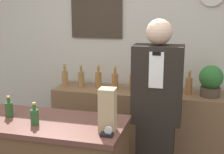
% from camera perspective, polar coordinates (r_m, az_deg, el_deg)
% --- Properties ---
extents(back_wall, '(5.20, 0.09, 2.70)m').
position_cam_1_polar(back_wall, '(3.73, 3.70, 5.54)').
color(back_wall, beige).
rests_on(back_wall, ground_plane).
extents(back_shelf, '(2.09, 0.47, 0.90)m').
position_cam_1_polar(back_shelf, '(3.64, 6.01, -9.44)').
color(back_shelf, brown).
rests_on(back_shelf, ground_plane).
extents(shopkeeper, '(0.43, 0.27, 1.72)m').
position_cam_1_polar(shopkeeper, '(2.87, 8.13, -6.95)').
color(shopkeeper, black).
rests_on(shopkeeper, ground_plane).
extents(potted_plant, '(0.25, 0.25, 0.33)m').
position_cam_1_polar(potted_plant, '(3.39, 17.64, -0.60)').
color(potted_plant, '#4C3D2D').
rests_on(potted_plant, back_shelf).
extents(paper_bag, '(0.12, 0.12, 0.32)m').
position_cam_1_polar(paper_bag, '(2.26, -0.82, -6.04)').
color(paper_bag, tan).
rests_on(paper_bag, display_counter).
extents(tape_dispenser, '(0.09, 0.06, 0.07)m').
position_cam_1_polar(tape_dispenser, '(2.22, -0.86, -10.22)').
color(tape_dispenser, black).
rests_on(tape_dispenser, display_counter).
extents(counter_bottle_1, '(0.06, 0.06, 0.18)m').
position_cam_1_polar(counter_bottle_1, '(2.71, -18.30, -5.58)').
color(counter_bottle_1, '#294D24').
rests_on(counter_bottle_1, display_counter).
extents(counter_bottle_2, '(0.06, 0.06, 0.18)m').
position_cam_1_polar(counter_bottle_2, '(2.48, -13.97, -7.01)').
color(counter_bottle_2, '#285229').
rests_on(counter_bottle_2, display_counter).
extents(shelf_bottle_0, '(0.07, 0.07, 0.26)m').
position_cam_1_polar(shelf_bottle_0, '(3.73, -8.61, -0.14)').
color(shelf_bottle_0, '#9F6F3E').
rests_on(shelf_bottle_0, back_shelf).
extents(shelf_bottle_1, '(0.07, 0.07, 0.26)m').
position_cam_1_polar(shelf_bottle_1, '(3.65, -5.66, -0.32)').
color(shelf_bottle_1, olive).
rests_on(shelf_bottle_1, back_shelf).
extents(shelf_bottle_2, '(0.07, 0.07, 0.26)m').
position_cam_1_polar(shelf_bottle_2, '(3.61, -2.49, -0.42)').
color(shelf_bottle_2, '#9D6D38').
rests_on(shelf_bottle_2, back_shelf).
extents(shelf_bottle_3, '(0.07, 0.07, 0.26)m').
position_cam_1_polar(shelf_bottle_3, '(3.54, 0.56, -0.69)').
color(shelf_bottle_3, '#A26836').
rests_on(shelf_bottle_3, back_shelf).
extents(shelf_bottle_4, '(0.07, 0.07, 0.26)m').
position_cam_1_polar(shelf_bottle_4, '(3.49, 3.78, -0.91)').
color(shelf_bottle_4, '#A36337').
rests_on(shelf_bottle_4, back_shelf).
extents(shelf_bottle_5, '(0.07, 0.07, 0.26)m').
position_cam_1_polar(shelf_bottle_5, '(3.48, 7.16, -1.02)').
color(shelf_bottle_5, '#996338').
rests_on(shelf_bottle_5, back_shelf).
extents(shelf_bottle_6, '(0.07, 0.07, 0.26)m').
position_cam_1_polar(shelf_bottle_6, '(3.43, 10.46, -1.34)').
color(shelf_bottle_6, '#A46638').
rests_on(shelf_bottle_6, back_shelf).
extents(shelf_bottle_7, '(0.07, 0.07, 0.26)m').
position_cam_1_polar(shelf_bottle_7, '(3.43, 13.87, -1.48)').
color(shelf_bottle_7, '#9E6437').
rests_on(shelf_bottle_7, back_shelf).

